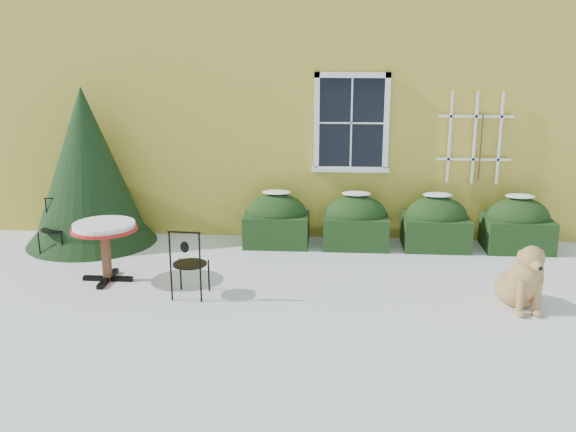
# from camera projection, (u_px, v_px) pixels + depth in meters

# --- Properties ---
(ground) EXTENTS (80.00, 80.00, 0.00)m
(ground) POSITION_uv_depth(u_px,v_px,m) (282.00, 304.00, 8.22)
(ground) COLOR white
(ground) RESTS_ON ground
(house) EXTENTS (12.40, 8.40, 6.40)m
(house) POSITION_uv_depth(u_px,v_px,m) (308.00, 45.00, 14.13)
(house) COLOR gold
(house) RESTS_ON ground
(hedge_row) EXTENTS (4.95, 0.80, 0.91)m
(hedge_row) POSITION_uv_depth(u_px,v_px,m) (396.00, 223.00, 10.46)
(hedge_row) COLOR black
(hedge_row) RESTS_ON ground
(evergreen_shrub) EXTENTS (2.14, 2.14, 2.59)m
(evergreen_shrub) POSITION_uv_depth(u_px,v_px,m) (88.00, 182.00, 10.52)
(evergreen_shrub) COLOR black
(evergreen_shrub) RESTS_ON ground
(bistro_table) EXTENTS (0.91, 0.91, 0.84)m
(bistro_table) POSITION_uv_depth(u_px,v_px,m) (105.00, 233.00, 8.85)
(bistro_table) COLOR black
(bistro_table) RESTS_ON ground
(patio_chair_near) EXTENTS (0.45, 0.45, 0.94)m
(patio_chair_near) POSITION_uv_depth(u_px,v_px,m) (189.00, 263.00, 8.34)
(patio_chair_near) COLOR black
(patio_chair_near) RESTS_ON ground
(patio_chair_far) EXTENTS (0.42, 0.42, 0.88)m
(patio_chair_far) POSITION_uv_depth(u_px,v_px,m) (55.00, 227.00, 10.08)
(patio_chair_far) COLOR black
(patio_chair_far) RESTS_ON ground
(dog) EXTENTS (0.64, 1.01, 0.90)m
(dog) POSITION_uv_depth(u_px,v_px,m) (523.00, 281.00, 8.00)
(dog) COLOR tan
(dog) RESTS_ON ground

